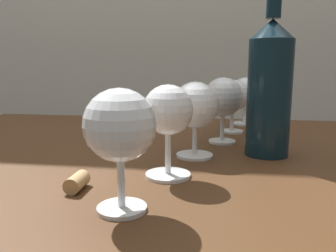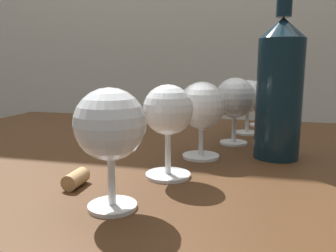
{
  "view_description": "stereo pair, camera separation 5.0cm",
  "coord_description": "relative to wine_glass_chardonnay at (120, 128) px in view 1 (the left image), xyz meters",
  "views": [
    {
      "loc": [
        0.15,
        -0.65,
        0.88
      ],
      "look_at": [
        0.09,
        -0.17,
        0.79
      ],
      "focal_mm": 36.32,
      "sensor_mm": 36.0,
      "label": 1
    },
    {
      "loc": [
        0.2,
        -0.64,
        0.88
      ],
      "look_at": [
        0.09,
        -0.17,
        0.79
      ],
      "focal_mm": 36.32,
      "sensor_mm": 36.0,
      "label": 2
    }
  ],
  "objects": [
    {
      "name": "cork",
      "position": [
        -0.08,
        0.05,
        -0.09
      ],
      "size": [
        0.02,
        0.04,
        0.02
      ],
      "primitive_type": "cylinder",
      "rotation": [
        1.57,
        0.0,
        0.0
      ],
      "color": "tan",
      "rests_on": "dining_table"
    },
    {
      "name": "wine_bottle",
      "position": [
        0.2,
        0.28,
        0.03
      ],
      "size": [
        0.08,
        0.08,
        0.33
      ],
      "color": "#0F232D",
      "rests_on": "dining_table"
    },
    {
      "name": "wine_glass_white",
      "position": [
        0.15,
        0.48,
        -0.01
      ],
      "size": [
        0.08,
        0.08,
        0.13
      ],
      "color": "white",
      "rests_on": "dining_table"
    },
    {
      "name": "wine_glass_amber",
      "position": [
        0.07,
        0.24,
        -0.01
      ],
      "size": [
        0.08,
        0.08,
        0.14
      ],
      "color": "white",
      "rests_on": "dining_table"
    },
    {
      "name": "wine_glass_cabernet",
      "position": [
        0.19,
        0.6,
        -0.01
      ],
      "size": [
        0.08,
        0.08,
        0.13
      ],
      "color": "white",
      "rests_on": "dining_table"
    },
    {
      "name": "wine_glass_merlot",
      "position": [
        0.04,
        0.13,
        -0.0
      ],
      "size": [
        0.07,
        0.07,
        0.14
      ],
      "color": "white",
      "rests_on": "dining_table"
    },
    {
      "name": "wine_glass_rose",
      "position": [
        0.12,
        0.37,
        -0.0
      ],
      "size": [
        0.08,
        0.08,
        0.14
      ],
      "color": "white",
      "rests_on": "dining_table"
    },
    {
      "name": "wine_glass_chardonnay",
      "position": [
        0.0,
        0.0,
        0.0
      ],
      "size": [
        0.08,
        0.08,
        0.14
      ],
      "color": "white",
      "rests_on": "dining_table"
    },
    {
      "name": "dining_table",
      "position": [
        -0.05,
        0.29,
        -0.2
      ],
      "size": [
        1.11,
        0.81,
        0.72
      ],
      "color": "#472B16",
      "rests_on": "ground_plane"
    }
  ]
}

